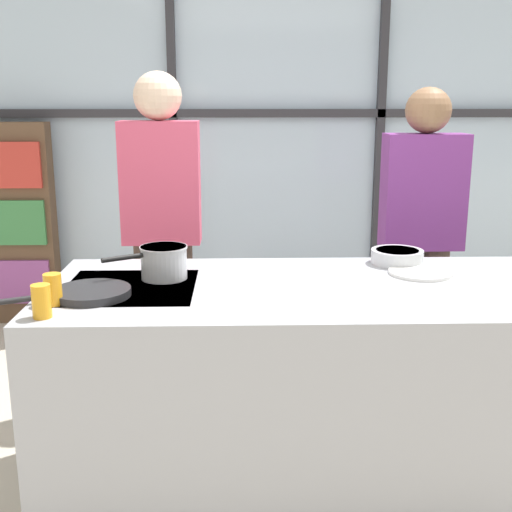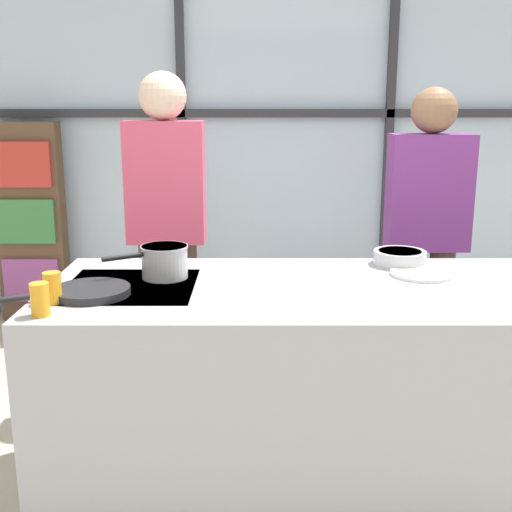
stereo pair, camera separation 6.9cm
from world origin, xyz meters
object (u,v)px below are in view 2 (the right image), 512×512
object	(u,v)px
mixing_bowl	(399,257)
juice_glass_near	(40,299)
juice_glass_far	(52,288)
frying_pan	(88,291)
saucepan	(164,261)
spectator_far_left	(166,215)
spectator_center_left	(426,226)
white_plate	(422,274)

from	to	relation	value
mixing_bowl	juice_glass_near	xyz separation A→B (m)	(-1.40, -0.71, 0.02)
juice_glass_far	frying_pan	bearing A→B (deg)	42.06
saucepan	spectator_far_left	bearing A→B (deg)	96.93
spectator_center_left	mixing_bowl	bearing A→B (deg)	64.61
mixing_bowl	white_plate	bearing A→B (deg)	-72.37
spectator_far_left	frying_pan	xyz separation A→B (m)	(-0.16, -1.03, -0.11)
spectator_center_left	saucepan	bearing A→B (deg)	30.89
spectator_center_left	white_plate	world-z (taller)	spectator_center_left
spectator_far_left	juice_glass_near	world-z (taller)	spectator_far_left
frying_pan	white_plate	bearing A→B (deg)	12.12
white_plate	mixing_bowl	bearing A→B (deg)	107.63
spectator_far_left	juice_glass_far	xyz separation A→B (m)	(-0.27, -1.13, -0.07)
saucepan	white_plate	bearing A→B (deg)	2.00
white_plate	mixing_bowl	size ratio (longest dim) A/B	1.14
spectator_center_left	juice_glass_near	world-z (taller)	spectator_center_left
frying_pan	saucepan	bearing A→B (deg)	44.56
mixing_bowl	juice_glass_near	distance (m)	1.57
white_plate	mixing_bowl	xyz separation A→B (m)	(-0.06, 0.18, 0.03)
frying_pan	saucepan	world-z (taller)	saucepan
spectator_far_left	mixing_bowl	bearing A→B (deg)	153.70
spectator_center_left	mixing_bowl	size ratio (longest dim) A/B	7.17
spectator_center_left	juice_glass_far	distance (m)	2.01
spectator_far_left	white_plate	size ratio (longest dim) A/B	6.59
spectator_far_left	white_plate	xyz separation A→B (m)	(1.19, -0.74, -0.12)
saucepan	juice_glass_far	bearing A→B (deg)	-136.16
white_plate	juice_glass_near	xyz separation A→B (m)	(-1.46, -0.53, 0.05)
saucepan	white_plate	world-z (taller)	saucepan
frying_pan	juice_glass_near	bearing A→B (deg)	-114.29
saucepan	mixing_bowl	distance (m)	1.06
saucepan	juice_glass_far	xyz separation A→B (m)	(-0.36, -0.35, -0.01)
white_plate	juice_glass_far	size ratio (longest dim) A/B	2.30
frying_pan	mixing_bowl	bearing A→B (deg)	20.05
spectator_center_left	frying_pan	world-z (taller)	spectator_center_left
spectator_center_left	white_plate	size ratio (longest dim) A/B	6.31
juice_glass_near	saucepan	bearing A→B (deg)	53.39
frying_pan	juice_glass_far	distance (m)	0.15
juice_glass_near	spectator_center_left	bearing A→B (deg)	37.27
spectator_center_left	juice_glass_far	world-z (taller)	spectator_center_left
spectator_center_left	white_plate	distance (m)	0.77
saucepan	frying_pan	bearing A→B (deg)	-135.44
spectator_far_left	spectator_center_left	world-z (taller)	spectator_far_left
spectator_far_left	frying_pan	world-z (taller)	spectator_far_left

